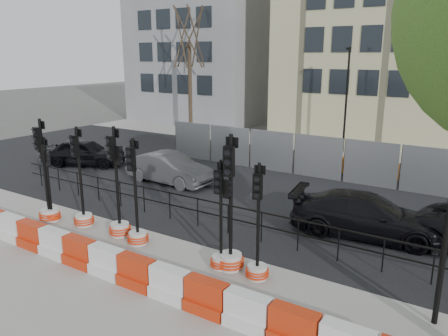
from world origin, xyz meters
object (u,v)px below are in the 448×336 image
Objects in this scene: car_c at (367,216)px; traffic_signal_a at (48,201)px; car_a at (85,152)px; traffic_signal_h at (257,256)px; traffic_signal_d at (119,211)px.

traffic_signal_a is at bearing 107.26° from car_c.
car_a is at bearing 137.38° from traffic_signal_a.
traffic_signal_a is at bearing 170.55° from traffic_signal_h.
car_c is at bearing -119.50° from car_a.
traffic_signal_d is (3.01, 0.39, 0.10)m from traffic_signal_a.
car_a is (-5.15, 5.94, -0.04)m from traffic_signal_a.
car_a is at bearing 157.13° from traffic_signal_d.
traffic_signal_h is 14.28m from car_a.
traffic_signal_h is at bearing 151.11° from car_c.
traffic_signal_a reaches higher than car_c.
car_c is (9.58, 4.60, -0.05)m from traffic_signal_a.
car_c is (14.73, -1.34, -0.01)m from car_a.
car_c is at bearing 57.70° from traffic_signal_h.
traffic_signal_d is 1.14× the size of traffic_signal_h.
traffic_signal_d is 0.80× the size of car_a.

